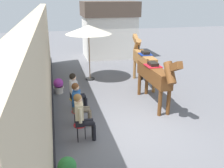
# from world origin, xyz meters

# --- Properties ---
(ground_plane) EXTENTS (40.00, 40.00, 0.00)m
(ground_plane) POSITION_xyz_m (0.00, 3.00, 0.00)
(ground_plane) COLOR slate
(pub_facade_wall) EXTENTS (0.34, 14.00, 3.40)m
(pub_facade_wall) POSITION_xyz_m (-2.55, 1.50, 1.54)
(pub_facade_wall) COLOR #CCB793
(pub_facade_wall) RESTS_ON ground_plane
(distant_cottage) EXTENTS (3.40, 2.60, 3.50)m
(distant_cottage) POSITION_xyz_m (1.40, 9.47, 1.80)
(distant_cottage) COLOR silver
(distant_cottage) RESTS_ON ground_plane
(seated_visitor_near) EXTENTS (0.61, 0.49, 1.39)m
(seated_visitor_near) POSITION_xyz_m (-1.60, -0.26, 0.78)
(seated_visitor_near) COLOR red
(seated_visitor_near) RESTS_ON ground_plane
(seated_visitor_middle) EXTENTS (0.61, 0.48, 1.39)m
(seated_visitor_middle) POSITION_xyz_m (-1.58, 0.61, 0.78)
(seated_visitor_middle) COLOR red
(seated_visitor_middle) RESTS_ON ground_plane
(seated_visitor_far) EXTENTS (0.61, 0.49, 1.39)m
(seated_visitor_far) POSITION_xyz_m (-1.57, 1.62, 0.78)
(seated_visitor_far) COLOR gold
(seated_visitor_far) RESTS_ON ground_plane
(saddled_horse_near) EXTENTS (0.51, 3.00, 2.06)m
(saddled_horse_near) POSITION_xyz_m (1.24, 1.47, 1.16)
(saddled_horse_near) COLOR brown
(saddled_horse_near) RESTS_ON ground_plane
(saddled_horse_far) EXTENTS (0.58, 3.00, 2.06)m
(saddled_horse_far) POSITION_xyz_m (1.66, 3.76, 1.16)
(saddled_horse_far) COLOR #9E6B38
(saddled_horse_far) RESTS_ON ground_plane
(flower_planter_farthest) EXTENTS (0.43, 0.43, 0.64)m
(flower_planter_farthest) POSITION_xyz_m (-2.11, 3.48, 0.33)
(flower_planter_farthest) COLOR beige
(flower_planter_farthest) RESTS_ON ground_plane
(cafe_parasol) EXTENTS (2.10, 2.10, 2.58)m
(cafe_parasol) POSITION_xyz_m (-0.59, 4.94, 2.36)
(cafe_parasol) COLOR black
(cafe_parasol) RESTS_ON ground_plane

